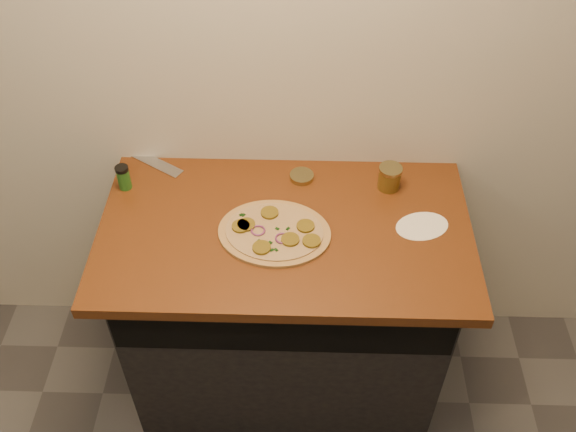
{
  "coord_description": "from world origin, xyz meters",
  "views": [
    {
      "loc": [
        0.05,
        -0.01,
        2.38
      ],
      "look_at": [
        0.01,
        1.42,
        0.95
      ],
      "focal_mm": 40.0,
      "sensor_mm": 36.0,
      "label": 1
    }
  ],
  "objects_px": {
    "chefs_knife": "(137,153)",
    "salsa_jar": "(390,177)",
    "pizza": "(274,232)",
    "spice_shaker": "(124,177)"
  },
  "relations": [
    {
      "from": "chefs_knife",
      "to": "spice_shaker",
      "type": "height_order",
      "value": "spice_shaker"
    },
    {
      "from": "salsa_jar",
      "to": "spice_shaker",
      "type": "height_order",
      "value": "spice_shaker"
    },
    {
      "from": "chefs_knife",
      "to": "salsa_jar",
      "type": "distance_m",
      "value": 0.91
    },
    {
      "from": "pizza",
      "to": "spice_shaker",
      "type": "relative_size",
      "value": 4.35
    },
    {
      "from": "salsa_jar",
      "to": "spice_shaker",
      "type": "bearing_deg",
      "value": -178.2
    },
    {
      "from": "chefs_knife",
      "to": "salsa_jar",
      "type": "relative_size",
      "value": 3.61
    },
    {
      "from": "pizza",
      "to": "salsa_jar",
      "type": "height_order",
      "value": "salsa_jar"
    },
    {
      "from": "pizza",
      "to": "salsa_jar",
      "type": "relative_size",
      "value": 4.56
    },
    {
      "from": "pizza",
      "to": "salsa_jar",
      "type": "xyz_separation_m",
      "value": [
        0.38,
        0.23,
        0.03
      ]
    },
    {
      "from": "pizza",
      "to": "chefs_knife",
      "type": "relative_size",
      "value": 1.26
    }
  ]
}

